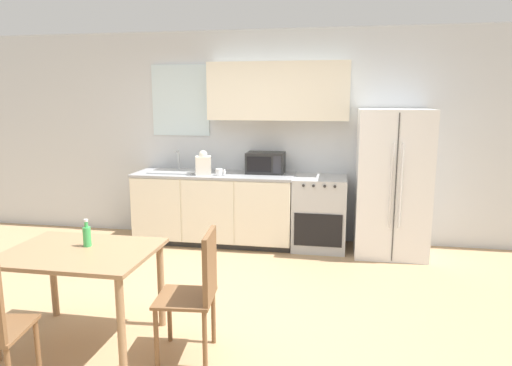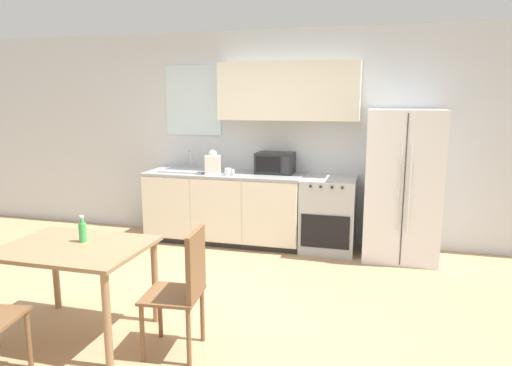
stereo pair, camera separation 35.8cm
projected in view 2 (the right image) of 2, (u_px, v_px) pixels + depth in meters
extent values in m
plane|color=tan|center=(207.00, 307.00, 4.09)|extent=(12.00, 12.00, 0.00)
cube|color=silver|center=(266.00, 137.00, 5.97)|extent=(12.00, 0.06, 2.70)
cube|color=silver|center=(193.00, 100.00, 6.10)|extent=(0.78, 0.04, 0.92)
cube|color=silver|center=(288.00, 91.00, 5.60)|extent=(1.74, 0.32, 0.71)
cube|color=#333333|center=(226.00, 237.00, 6.02)|extent=(2.01, 0.60, 0.08)
cube|color=silver|center=(225.00, 205.00, 5.91)|extent=(2.01, 0.66, 0.80)
cube|color=silver|center=(166.00, 208.00, 5.76)|extent=(0.65, 0.01, 0.78)
cube|color=silver|center=(216.00, 211.00, 5.59)|extent=(0.65, 0.01, 0.78)
cube|color=silver|center=(269.00, 215.00, 5.42)|extent=(0.65, 0.01, 0.78)
cube|color=#9EA0A5|center=(224.00, 174.00, 5.83)|extent=(2.03, 0.68, 0.03)
cube|color=#B7BABC|center=(328.00, 214.00, 5.59)|extent=(0.64, 0.62, 0.90)
cube|color=black|center=(325.00, 232.00, 5.31)|extent=(0.56, 0.01, 0.39)
cylinder|color=#262626|center=(310.00, 186.00, 5.25)|extent=(0.03, 0.02, 0.03)
cylinder|color=#262626|center=(321.00, 187.00, 5.22)|extent=(0.03, 0.02, 0.03)
cylinder|color=#262626|center=(332.00, 187.00, 5.19)|extent=(0.03, 0.02, 0.03)
cylinder|color=#262626|center=(342.00, 188.00, 5.16)|extent=(0.03, 0.02, 0.03)
cube|color=white|center=(402.00, 185.00, 5.25)|extent=(0.82, 0.72, 1.72)
cube|color=#3F3F3F|center=(404.00, 191.00, 4.90)|extent=(0.01, 0.01, 1.66)
cylinder|color=silver|center=(399.00, 188.00, 4.89)|extent=(0.02, 0.02, 0.95)
cylinder|color=silver|center=(409.00, 189.00, 4.86)|extent=(0.02, 0.02, 0.95)
cube|color=#B7BABC|center=(186.00, 170.00, 5.96)|extent=(0.60, 0.42, 0.02)
cylinder|color=silver|center=(191.00, 159.00, 6.10)|extent=(0.02, 0.02, 0.24)
cylinder|color=silver|center=(188.00, 151.00, 6.02)|extent=(0.02, 0.14, 0.02)
cube|color=#282828|center=(275.00, 163.00, 5.77)|extent=(0.47, 0.33, 0.26)
cube|color=black|center=(268.00, 165.00, 5.62)|extent=(0.30, 0.01, 0.19)
cube|color=#2D2D33|center=(286.00, 165.00, 5.56)|extent=(0.09, 0.01, 0.21)
cylinder|color=white|center=(228.00, 172.00, 5.64)|extent=(0.09, 0.09, 0.08)
torus|color=white|center=(233.00, 172.00, 5.62)|extent=(0.02, 0.07, 0.07)
cube|color=silver|center=(213.00, 165.00, 5.69)|extent=(0.22, 0.20, 0.23)
sphere|color=silver|center=(213.00, 154.00, 5.67)|extent=(0.13, 0.13, 0.10)
cube|color=#997551|center=(75.00, 247.00, 3.50)|extent=(1.09, 0.82, 0.03)
cylinder|color=#997551|center=(107.00, 320.00, 3.11)|extent=(0.06, 0.06, 0.70)
cylinder|color=#997551|center=(56.00, 270.00, 4.02)|extent=(0.06, 0.06, 0.70)
cylinder|color=#997551|center=(155.00, 281.00, 3.77)|extent=(0.06, 0.06, 0.70)
cylinder|color=brown|center=(29.00, 339.00, 3.13)|extent=(0.03, 0.03, 0.43)
cube|color=brown|center=(173.00, 295.00, 3.31)|extent=(0.44, 0.44, 0.02)
cube|color=brown|center=(196.00, 263.00, 3.23)|extent=(0.07, 0.37, 0.48)
cylinder|color=brown|center=(142.00, 333.00, 3.21)|extent=(0.03, 0.03, 0.43)
cylinder|color=brown|center=(160.00, 311.00, 3.54)|extent=(0.03, 0.03, 0.43)
cylinder|color=brown|center=(189.00, 337.00, 3.16)|extent=(0.03, 0.03, 0.43)
cylinder|color=brown|center=(202.00, 315.00, 3.49)|extent=(0.03, 0.03, 0.43)
cylinder|color=#3FB259|center=(83.00, 233.00, 3.57)|extent=(0.06, 0.06, 0.15)
cylinder|color=#3FB259|center=(82.00, 221.00, 3.56)|extent=(0.03, 0.03, 0.04)
cylinder|color=white|center=(82.00, 217.00, 3.55)|extent=(0.03, 0.03, 0.02)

